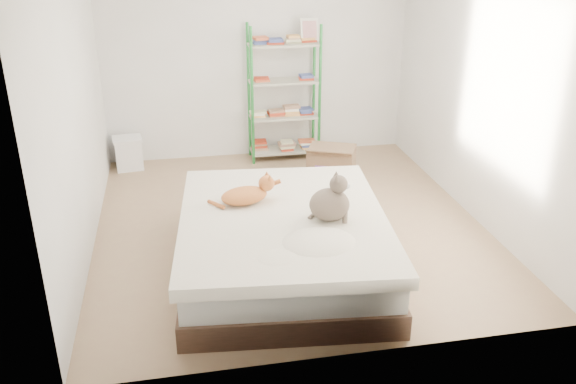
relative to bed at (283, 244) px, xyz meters
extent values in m
cube|color=tan|center=(0.23, 0.91, -0.27)|extent=(3.80, 4.20, 0.01)
cube|color=white|center=(0.23, 3.01, 1.03)|extent=(3.80, 0.01, 2.60)
cube|color=white|center=(0.23, -1.19, 1.03)|extent=(3.80, 0.01, 2.60)
cube|color=white|center=(-1.67, 0.91, 1.03)|extent=(0.01, 4.20, 2.60)
cube|color=white|center=(2.13, 0.91, 1.03)|extent=(0.01, 4.20, 2.60)
cube|color=brown|center=(0.00, 0.00, -0.17)|extent=(1.88, 2.26, 0.21)
cube|color=silver|center=(0.00, 0.00, 0.05)|extent=(1.82, 2.19, 0.23)
cube|color=silver|center=(0.00, 0.00, 0.22)|extent=(1.92, 2.30, 0.11)
cylinder|color=#298E3D|center=(0.11, 2.63, 0.58)|extent=(0.04, 0.04, 1.70)
cylinder|color=#298E3D|center=(0.11, 2.95, 0.58)|extent=(0.04, 0.04, 1.70)
cylinder|color=#298E3D|center=(0.95, 2.63, 0.58)|extent=(0.04, 0.04, 1.70)
cylinder|color=#298E3D|center=(0.95, 2.95, 0.58)|extent=(0.04, 0.04, 1.70)
cube|color=#B2B09C|center=(0.53, 2.79, -0.17)|extent=(0.86, 0.34, 0.02)
cube|color=#B2B09C|center=(0.53, 2.79, 0.28)|extent=(0.86, 0.34, 0.02)
cube|color=#B2B09C|center=(0.53, 2.79, 0.73)|extent=(0.86, 0.34, 0.02)
cube|color=#B2B09C|center=(0.53, 2.79, 1.18)|extent=(0.86, 0.34, 0.02)
cube|color=#BE371E|center=(0.23, 2.79, -0.12)|extent=(0.20, 0.16, 0.09)
cube|color=#BE371E|center=(0.53, 2.79, -0.12)|extent=(0.20, 0.16, 0.09)
cube|color=#BE371E|center=(0.83, 2.79, -0.12)|extent=(0.20, 0.16, 0.09)
cube|color=#BE371E|center=(0.23, 2.79, 0.33)|extent=(0.20, 0.16, 0.09)
cube|color=#BE371E|center=(0.43, 2.79, 0.33)|extent=(0.20, 0.16, 0.09)
cube|color=#BE371E|center=(0.63, 2.79, 0.33)|extent=(0.20, 0.16, 0.09)
cube|color=#BE371E|center=(0.83, 2.79, 0.33)|extent=(0.20, 0.16, 0.09)
cube|color=#BE371E|center=(0.23, 2.79, 0.78)|extent=(0.20, 0.16, 0.09)
cube|color=#BE371E|center=(0.83, 2.79, 0.78)|extent=(0.20, 0.16, 0.09)
cube|color=#BE371E|center=(0.23, 2.79, 1.23)|extent=(0.20, 0.16, 0.09)
cube|color=#BE371E|center=(0.43, 2.79, 1.23)|extent=(0.20, 0.16, 0.09)
cube|color=#BE371E|center=(0.63, 2.79, 1.23)|extent=(0.20, 0.16, 0.09)
cube|color=#BE371E|center=(0.83, 2.79, 1.23)|extent=(0.20, 0.16, 0.09)
cube|color=silver|center=(0.85, 2.84, 1.33)|extent=(0.22, 0.09, 0.28)
cube|color=#C12D3A|center=(0.85, 2.83, 1.33)|extent=(0.17, 0.06, 0.21)
cube|color=#8F6953|center=(0.95, 2.01, -0.09)|extent=(0.66, 0.60, 0.37)
cube|color=#702C9F|center=(1.04, 1.81, -0.09)|extent=(0.30, 0.14, 0.08)
cube|color=#8F6953|center=(0.95, 1.81, 0.10)|extent=(0.55, 0.36, 0.12)
cube|color=white|center=(-1.42, 2.76, -0.09)|extent=(0.35, 0.31, 0.37)
cube|color=white|center=(-1.42, 2.76, 0.11)|extent=(0.38, 0.34, 0.03)
camera|label=1|loc=(-0.82, -4.51, 2.51)|focal=38.00mm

